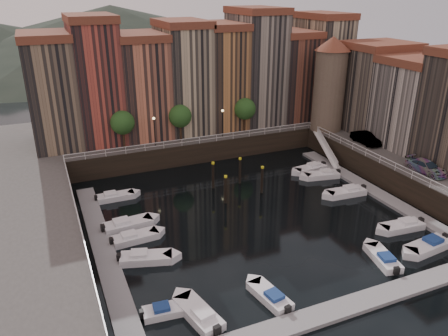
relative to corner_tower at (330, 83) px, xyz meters
name	(u,v)px	position (x,y,z in m)	size (l,w,h in m)	color
ground	(250,213)	(-20.00, -14.50, -10.19)	(200.00, 200.00, 0.00)	black
quay_far	(178,133)	(-20.00, 11.50, -8.69)	(80.00, 20.00, 3.00)	black
dock_left	(103,248)	(-36.20, -15.50, -10.02)	(2.00, 28.00, 0.35)	gray
dock_right	(372,190)	(-3.80, -15.50, -10.02)	(2.00, 28.00, 0.35)	gray
dock_near	(347,307)	(-20.00, -31.50, -10.02)	(30.00, 2.00, 0.35)	gray
mountains	(103,39)	(-18.28, 95.50, -2.28)	(145.00, 100.00, 18.00)	#2D382D
far_terrace	(202,75)	(-16.69, 9.00, 0.76)	(48.70, 10.30, 17.50)	#7D684F
right_terrace	(418,99)	(6.50, -10.70, -0.64)	(9.30, 24.30, 14.00)	#695D4F
corner_tower	(330,83)	(0.00, 0.00, 0.00)	(5.20, 5.20, 13.80)	#6B5B4C
promenade_trees	(185,116)	(-21.33, 3.70, -3.61)	(21.20, 3.20, 5.20)	black
street_lamps	(189,122)	(-21.00, 2.70, -4.30)	(10.36, 0.36, 4.18)	black
railings	(232,166)	(-20.00, -9.62, -6.41)	(36.08, 34.04, 0.52)	white
gangway	(326,148)	(-2.90, -4.50, -8.28)	(2.78, 8.32, 3.73)	white
mooring_pilings	(235,179)	(-19.23, -8.82, -8.54)	(5.49, 4.74, 3.78)	black
boat_left_0	(167,310)	(-33.05, -26.52, -9.87)	(4.22, 1.88, 0.95)	white
boat_left_1	(145,258)	(-32.95, -19.04, -9.81)	(5.09, 3.08, 1.14)	white
boat_left_2	(134,238)	(-33.09, -15.17, -9.82)	(4.83, 2.04, 1.10)	white
boat_left_3	(127,225)	(-33.24, -12.42, -9.78)	(5.36, 2.29, 1.21)	white
boat_left_4	(115,197)	(-33.21, -5.17, -9.84)	(4.56, 1.68, 1.05)	white
boat_right_0	(429,246)	(-7.60, -27.78, -9.79)	(5.28, 2.39, 1.19)	white
boat_right_1	(403,226)	(-7.07, -23.91, -9.82)	(4.95, 2.17, 1.12)	white
boat_right_2	(347,192)	(-7.29, -15.05, -9.80)	(5.13, 2.19, 1.16)	white
boat_right_3	(322,175)	(-6.92, -9.53, -9.82)	(4.93, 2.56, 1.10)	white
boat_right_4	(311,168)	(-7.11, -7.03, -9.82)	(4.92, 2.24, 1.11)	white
boat_near_0	(199,314)	(-30.96, -27.96, -9.80)	(2.84, 5.17, 1.16)	white
boat_near_1	(270,296)	(-25.00, -28.25, -9.85)	(2.34, 4.61, 1.03)	white
boat_near_3	(383,258)	(-13.00, -27.66, -9.84)	(2.55, 4.74, 1.06)	white
car_a	(368,138)	(1.81, -7.42, -6.47)	(1.71, 4.24, 1.44)	gray
car_b	(366,139)	(1.03, -7.85, -6.41)	(1.66, 4.77, 1.57)	gray
car_c	(426,168)	(0.68, -18.85, -6.46)	(2.05, 5.05, 1.47)	gray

